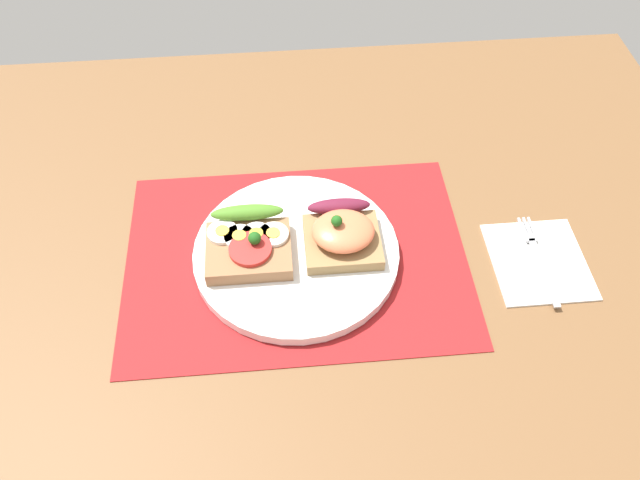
% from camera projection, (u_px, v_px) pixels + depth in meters
% --- Properties ---
extents(ground_plane, '(1.20, 0.90, 0.03)m').
position_uv_depth(ground_plane, '(297.00, 265.00, 0.81)').
color(ground_plane, brown).
extents(placemat, '(0.43, 0.31, 0.00)m').
position_uv_depth(placemat, '(296.00, 257.00, 0.79)').
color(placemat, maroon).
rests_on(placemat, ground_plane).
extents(plate, '(0.26, 0.26, 0.01)m').
position_uv_depth(plate, '(296.00, 253.00, 0.79)').
color(plate, white).
rests_on(plate, placemat).
extents(sandwich_egg_tomato, '(0.10, 0.10, 0.04)m').
position_uv_depth(sandwich_egg_tomato, '(249.00, 243.00, 0.77)').
color(sandwich_egg_tomato, '#966643').
rests_on(sandwich_egg_tomato, plate).
extents(sandwich_salmon, '(0.09, 0.10, 0.06)m').
position_uv_depth(sandwich_salmon, '(342.00, 233.00, 0.77)').
color(sandwich_salmon, olive).
rests_on(sandwich_salmon, plate).
extents(napkin, '(0.12, 0.13, 0.01)m').
position_uv_depth(napkin, '(539.00, 261.00, 0.79)').
color(napkin, white).
rests_on(napkin, ground_plane).
extents(fork, '(0.02, 0.14, 0.00)m').
position_uv_depth(fork, '(538.00, 257.00, 0.78)').
color(fork, '#B7B7BC').
rests_on(fork, napkin).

